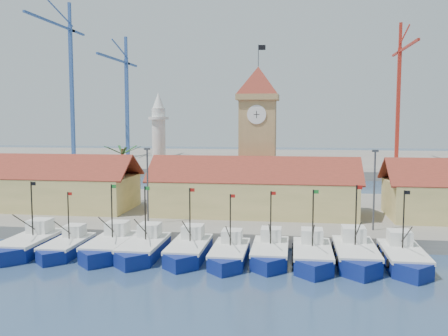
# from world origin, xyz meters

# --- Properties ---
(ground) EXTENTS (400.00, 400.00, 0.00)m
(ground) POSITION_xyz_m (0.00, 0.00, 0.00)
(ground) COLOR navy
(ground) RESTS_ON ground
(quay) EXTENTS (140.00, 32.00, 1.50)m
(quay) POSITION_xyz_m (0.00, 24.00, 0.75)
(quay) COLOR gray
(quay) RESTS_ON ground
(terminal) EXTENTS (240.00, 80.00, 2.00)m
(terminal) POSITION_xyz_m (0.00, 110.00, 1.00)
(terminal) COLOR gray
(terminal) RESTS_ON ground
(boat_0) EXTENTS (3.76, 10.30, 7.79)m
(boat_0) POSITION_xyz_m (-22.12, 2.82, 0.81)
(boat_0) COLOR navy
(boat_0) RESTS_ON ground
(boat_1) EXTENTS (3.26, 8.92, 6.75)m
(boat_1) POSITION_xyz_m (-18.01, 2.78, 0.70)
(boat_1) COLOR navy
(boat_1) RESTS_ON ground
(boat_2) EXTENTS (3.67, 10.04, 7.60)m
(boat_2) POSITION_xyz_m (-13.50, 3.25, 0.79)
(boat_2) COLOR navy
(boat_2) RESTS_ON ground
(boat_3) EXTENTS (3.62, 9.93, 7.51)m
(boat_3) POSITION_xyz_m (-9.83, 2.94, 0.78)
(boat_3) COLOR navy
(boat_3) RESTS_ON ground
(boat_4) EXTENTS (3.57, 9.79, 7.41)m
(boat_4) POSITION_xyz_m (-5.20, 3.03, 0.77)
(boat_4) COLOR navy
(boat_4) RESTS_ON ground
(boat_5) EXTENTS (3.37, 9.22, 6.98)m
(boat_5) POSITION_xyz_m (-0.98, 2.29, 0.72)
(boat_5) COLOR navy
(boat_5) RESTS_ON ground
(boat_6) EXTENTS (3.48, 9.52, 7.20)m
(boat_6) POSITION_xyz_m (2.92, 3.25, 0.74)
(boat_6) COLOR navy
(boat_6) RESTS_ON ground
(boat_7) EXTENTS (3.64, 9.98, 7.55)m
(boat_7) POSITION_xyz_m (7.02, 2.63, 0.78)
(boat_7) COLOR navy
(boat_7) RESTS_ON ground
(boat_8) EXTENTS (3.86, 10.57, 8.00)m
(boat_8) POSITION_xyz_m (11.15, 3.27, 0.83)
(boat_8) COLOR navy
(boat_8) RESTS_ON ground
(boat_9) EXTENTS (3.67, 10.05, 7.60)m
(boat_9) POSITION_xyz_m (15.52, 2.98, 0.79)
(boat_9) COLOR navy
(boat_9) RESTS_ON ground
(hall_left) EXTENTS (31.20, 10.13, 7.61)m
(hall_left) POSITION_xyz_m (-32.00, 20.00, 3.99)
(hall_left) COLOR #E2C77C
(hall_left) RESTS_ON quay
(hall_center) EXTENTS (27.04, 10.13, 7.61)m
(hall_center) POSITION_xyz_m (0.00, 20.00, 3.99)
(hall_center) COLOR #E2C77C
(hall_center) RESTS_ON quay
(clock_tower) EXTENTS (5.80, 5.80, 22.70)m
(clock_tower) POSITION_xyz_m (0.00, 26.00, 11.96)
(clock_tower) COLOR tan
(clock_tower) RESTS_ON quay
(minaret) EXTENTS (3.00, 3.00, 16.30)m
(minaret) POSITION_xyz_m (-15.00, 28.00, 9.73)
(minaret) COLOR silver
(minaret) RESTS_ON quay
(palm_tree) EXTENTS (5.60, 5.03, 8.39)m
(palm_tree) POSITION_xyz_m (-20.00, 26.00, 6.25)
(palm_tree) COLOR brown
(palm_tree) RESTS_ON quay
(lamp_posts) EXTENTS (80.70, 0.25, 9.03)m
(lamp_posts) POSITION_xyz_m (0.50, 12.00, 6.48)
(lamp_posts) COLOR #3F3F44
(lamp_posts) RESTS_ON quay
(crane_blue_far) EXTENTS (1.00, 36.29, 46.93)m
(crane_blue_far) POSITION_xyz_m (-62.85, 100.21, 28.34)
(crane_blue_far) COLOR #33569C
(crane_blue_far) RESTS_ON terminal
(crane_blue_near) EXTENTS (1.00, 33.37, 37.38)m
(crane_blue_near) POSITION_xyz_m (-47.39, 106.35, 22.79)
(crane_blue_near) COLOR #33569C
(crane_blue_near) RESTS_ON terminal
(crane_red_right) EXTENTS (1.00, 31.97, 39.01)m
(crane_red_right) POSITION_xyz_m (34.49, 103.61, 23.60)
(crane_red_right) COLOR #B4281B
(crane_red_right) RESTS_ON terminal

